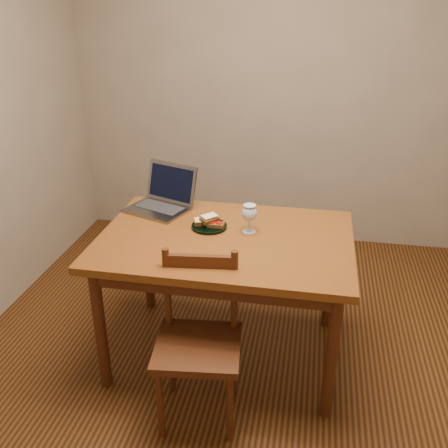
% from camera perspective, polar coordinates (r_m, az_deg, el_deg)
% --- Properties ---
extents(floor, '(3.20, 3.20, 0.02)m').
position_cam_1_polar(floor, '(2.96, 2.41, -14.82)').
color(floor, black).
rests_on(floor, ground).
extents(back_wall, '(3.20, 0.02, 2.60)m').
position_cam_1_polar(back_wall, '(3.92, 6.40, 16.27)').
color(back_wall, gray).
rests_on(back_wall, floor).
extents(front_wall, '(3.20, 0.02, 2.60)m').
position_cam_1_polar(front_wall, '(0.92, -11.54, -15.09)').
color(front_wall, gray).
rests_on(front_wall, floor).
extents(table, '(1.30, 0.90, 0.74)m').
position_cam_1_polar(table, '(2.61, 0.15, -3.15)').
color(table, '#53230D').
rests_on(table, floor).
extents(chair, '(0.43, 0.41, 0.42)m').
position_cam_1_polar(chair, '(2.35, -2.97, -12.53)').
color(chair, '#35170B').
rests_on(chair, floor).
extents(plate, '(0.19, 0.19, 0.02)m').
position_cam_1_polar(plate, '(2.67, -1.69, -0.27)').
color(plate, black).
rests_on(plate, table).
extents(sandwich_cheese, '(0.11, 0.09, 0.03)m').
position_cam_1_polar(sandwich_cheese, '(2.67, -2.32, 0.33)').
color(sandwich_cheese, '#381E0C').
rests_on(sandwich_cheese, plate).
extents(sandwich_tomato, '(0.09, 0.06, 0.03)m').
position_cam_1_polar(sandwich_tomato, '(2.64, -0.97, 0.02)').
color(sandwich_tomato, '#381E0C').
rests_on(sandwich_tomato, plate).
extents(sandwich_top, '(0.10, 0.11, 0.03)m').
position_cam_1_polar(sandwich_top, '(2.65, -1.68, 0.64)').
color(sandwich_top, '#381E0C').
rests_on(sandwich_top, plate).
extents(milk_glass, '(0.08, 0.08, 0.16)m').
position_cam_1_polar(milk_glass, '(2.59, 2.92, 0.62)').
color(milk_glass, white).
rests_on(milk_glass, table).
extents(laptop, '(0.42, 0.40, 0.24)m').
position_cam_1_polar(laptop, '(2.92, -6.91, 3.10)').
color(laptop, slate).
rests_on(laptop, table).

